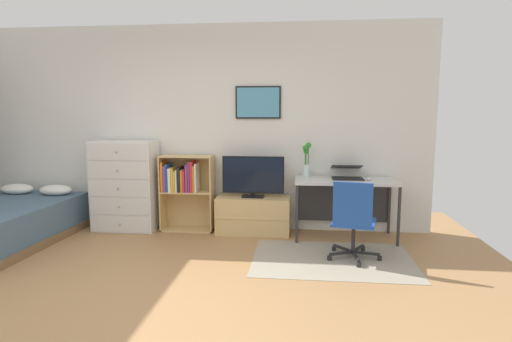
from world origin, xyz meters
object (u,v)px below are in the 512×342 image
(bookshelf, at_px, (184,185))
(television, at_px, (253,177))
(desk, at_px, (345,189))
(laptop, at_px, (347,173))
(computer_mouse, at_px, (369,179))
(office_chair, at_px, (353,219))
(bamboo_vase, at_px, (306,161))
(dresser, at_px, (125,186))
(tv_stand, at_px, (253,215))

(bookshelf, relative_size, television, 1.26)
(desk, bearing_deg, laptop, 62.19)
(desk, bearing_deg, computer_mouse, -17.08)
(desk, relative_size, office_chair, 1.45)
(television, relative_size, bamboo_vase, 1.79)
(laptop, bearing_deg, computer_mouse, -29.14)
(dresser, relative_size, bookshelf, 1.19)
(tv_stand, xyz_separation_m, bamboo_vase, (0.68, 0.08, 0.71))
(bookshelf, distance_m, television, 0.94)
(dresser, height_order, office_chair, dresser)
(office_chair, xyz_separation_m, laptop, (0.03, 0.94, 0.35))
(dresser, xyz_separation_m, computer_mouse, (3.15, -0.09, 0.16))
(office_chair, distance_m, computer_mouse, 0.90)
(bookshelf, xyz_separation_m, computer_mouse, (2.36, -0.15, 0.15))
(television, relative_size, laptop, 1.90)
(office_chair, bearing_deg, television, 154.96)
(television, bearing_deg, bamboo_vase, 8.97)
(dresser, bearing_deg, bamboo_vase, 2.39)
(bookshelf, height_order, tv_stand, bookshelf)
(laptop, distance_m, computer_mouse, 0.29)
(bookshelf, height_order, television, television)
(computer_mouse, distance_m, bamboo_vase, 0.81)
(bookshelf, relative_size, tv_stand, 1.06)
(dresser, distance_m, computer_mouse, 3.15)
(television, height_order, office_chair, television)
(television, xyz_separation_m, computer_mouse, (1.44, -0.08, 0.01))
(dresser, height_order, computer_mouse, dresser)
(dresser, xyz_separation_m, bookshelf, (0.78, 0.06, 0.01))
(dresser, bearing_deg, laptop, 0.91)
(bookshelf, distance_m, tv_stand, 1.00)
(tv_stand, relative_size, computer_mouse, 9.11)
(desk, distance_m, laptop, 0.21)
(television, distance_m, bamboo_vase, 0.71)
(television, height_order, computer_mouse, television)
(dresser, bearing_deg, desk, -0.10)
(tv_stand, relative_size, desk, 0.76)
(computer_mouse, relative_size, bamboo_vase, 0.24)
(office_chair, bearing_deg, bookshelf, 167.72)
(office_chair, relative_size, bamboo_vase, 1.95)
(desk, bearing_deg, office_chair, -89.88)
(office_chair, height_order, laptop, laptop)
(bookshelf, distance_m, office_chair, 2.30)
(desk, xyz_separation_m, bamboo_vase, (-0.48, 0.10, 0.34))
(dresser, relative_size, office_chair, 1.38)
(desk, bearing_deg, dresser, 179.90)
(office_chair, bearing_deg, laptop, 100.93)
(bamboo_vase, bearing_deg, office_chair, -64.09)
(desk, bearing_deg, tv_stand, 179.00)
(office_chair, bearing_deg, computer_mouse, 83.65)
(dresser, distance_m, tv_stand, 1.75)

